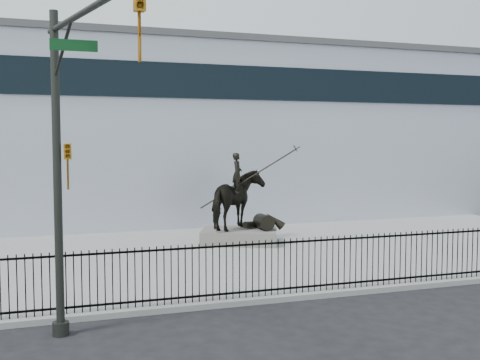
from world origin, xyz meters
name	(u,v)px	position (x,y,z in m)	size (l,w,h in m)	color
ground	(350,308)	(0.00, 0.00, 0.00)	(120.00, 120.00, 0.00)	black
plaza	(257,253)	(0.00, 7.00, 0.07)	(30.00, 12.00, 0.15)	gray
building	(182,137)	(0.00, 20.00, 4.50)	(44.00, 14.00, 9.00)	#B6BBC6
picket_fence	(327,263)	(0.00, 1.25, 0.90)	(22.10, 0.10, 1.50)	black
statue_plinth	(239,236)	(-0.09, 8.79, 0.43)	(2.97, 2.04, 0.56)	#5B5753
equestrian_statue	(241,200)	(-0.04, 8.76, 1.88)	(3.56, 2.93, 3.23)	black
traffic_signal_left	(70,152)	(-6.75, -0.62, 4.03)	(1.52, 4.84, 7.00)	black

